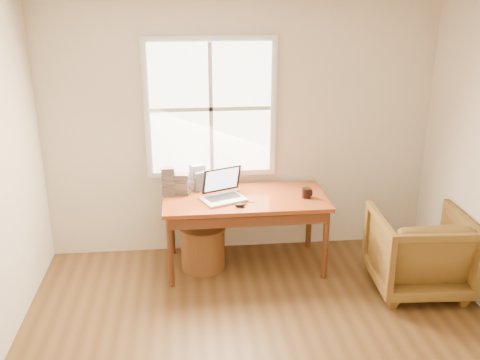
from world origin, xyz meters
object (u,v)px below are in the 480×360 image
object	(u,v)px
armchair	(418,251)
laptop	(223,185)
cd_stack_a	(198,177)
coffee_mug	(306,193)
wicker_stool	(203,247)
desk	(245,199)

from	to	relation	value
armchair	laptop	xyz separation A→B (m)	(-1.77, 0.54, 0.52)
armchair	cd_stack_a	size ratio (longest dim) A/B	3.20
coffee_mug	cd_stack_a	xyz separation A→B (m)	(-1.05, 0.36, 0.08)
laptop	armchair	bearing A→B (deg)	-39.74
coffee_mug	wicker_stool	bearing A→B (deg)	162.38
laptop	coffee_mug	size ratio (longest dim) A/B	4.37
coffee_mug	laptop	bearing A→B (deg)	166.12
desk	cd_stack_a	xyz separation A→B (m)	(-0.45, 0.28, 0.15)
wicker_stool	laptop	world-z (taller)	laptop
coffee_mug	cd_stack_a	bearing A→B (deg)	148.06
wicker_stool	cd_stack_a	world-z (taller)	cd_stack_a
desk	cd_stack_a	distance (m)	0.55
desk	armchair	xyz separation A→B (m)	(1.55, -0.61, -0.35)
wicker_stool	coffee_mug	size ratio (longest dim) A/B	4.47
wicker_stool	cd_stack_a	xyz separation A→B (m)	(-0.03, 0.28, 0.66)
armchair	coffee_mug	xyz separation A→B (m)	(-0.96, 0.53, 0.41)
wicker_stool	armchair	bearing A→B (deg)	-17.21
laptop	cd_stack_a	distance (m)	0.42
wicker_stool	cd_stack_a	size ratio (longest dim) A/B	1.67
cd_stack_a	wicker_stool	bearing A→B (deg)	-84.22
wicker_stool	cd_stack_a	distance (m)	0.72
desk	wicker_stool	world-z (taller)	desk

